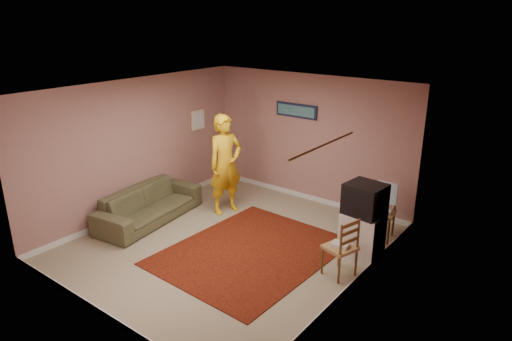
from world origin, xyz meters
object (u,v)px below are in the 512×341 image
Objects in this scene: sofa at (149,204)px; chair_a at (382,206)px; chair_b at (340,240)px; person at (226,164)px; tv_cabinet at (362,235)px; crt_tv at (365,199)px.

chair_a is at bearing -70.43° from sofa.
chair_a reaches higher than sofa.
chair_b is 0.26× the size of person.
tv_cabinet is 0.35× the size of sofa.
crt_tv reaches higher than tv_cabinet.
chair_a is at bearing 91.72° from tv_cabinet.
person is at bearing 179.30° from tv_cabinet.
person is (-2.85, -0.75, 0.37)m from chair_a.
crt_tv reaches higher than chair_b.
tv_cabinet is 1.42× the size of chair_a.
sofa is (-3.74, -1.16, -0.68)m from crt_tv.
person is at bearing -88.76° from chair_b.
sofa is at bearing -162.87° from tv_cabinet.
tv_cabinet is 3.92m from sofa.
person reaches higher than chair_b.
chair_b reaches higher than tv_cabinet.
crt_tv is at bearing -80.78° from sofa.
crt_tv is at bearing 173.58° from tv_cabinet.
chair_a is (-0.02, 0.78, -0.40)m from crt_tv.
person is at bearing -44.21° from sofa.
tv_cabinet reaches higher than sofa.
chair_a is 2.97m from person.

